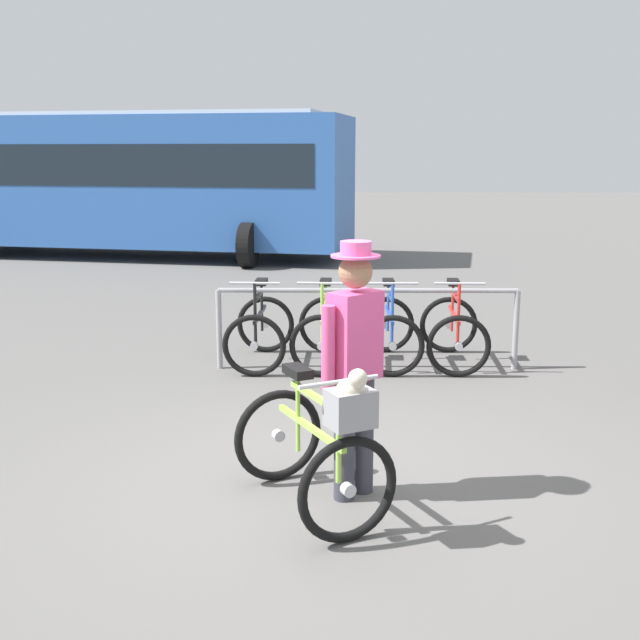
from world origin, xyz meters
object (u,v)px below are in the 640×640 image
bus_distant (120,176)px  racked_bike_blue (389,331)px  racked_bike_red (453,332)px  featured_bicycle (319,444)px  racked_bike_black (260,331)px  racked_bike_lime (324,331)px  person_with_featured_bike (354,360)px

bus_distant → racked_bike_blue: bearing=-59.1°
racked_bike_red → featured_bicycle: bearing=-109.9°
racked_bike_black → racked_bike_blue: bearing=1.1°
racked_bike_black → featured_bicycle: 3.74m
racked_bike_red → racked_bike_black: bearing=-178.9°
racked_bike_lime → person_with_featured_bike: bearing=-85.2°
racked_bike_black → racked_bike_red: size_ratio=0.98×
racked_bike_black → racked_bike_blue: (1.40, 0.03, -0.00)m
racked_bike_lime → racked_bike_blue: 0.70m
racked_bike_red → bus_distant: bearing=124.1°
bus_distant → person_with_featured_bike: bearing=-68.1°
racked_bike_red → featured_bicycle: 3.94m
featured_bicycle → bus_distant: (-4.76, 12.71, 1.25)m
racked_bike_blue → bus_distant: 10.61m
racked_bike_red → racked_bike_lime: bearing=-178.9°
racked_bike_black → racked_bike_lime: (0.70, 0.01, 0.00)m
person_with_featured_bike → racked_bike_black: bearing=106.4°
racked_bike_black → racked_bike_blue: size_ratio=0.99×
racked_bike_red → bus_distant: size_ratio=0.11×
racked_bike_lime → bus_distant: 10.28m
racked_bike_black → person_with_featured_bike: 3.53m
person_with_featured_bike → racked_bike_red: bearing=71.7°
person_with_featured_bike → bus_distant: (-4.98, 12.39, 0.79)m
racked_bike_lime → racked_bike_red: bearing=1.1°
featured_bicycle → person_with_featured_bike: 0.61m
racked_bike_lime → featured_bicycle: featured_bicycle is taller
featured_bicycle → person_with_featured_bike: bearing=55.2°
racked_bike_red → bus_distant: 10.97m
racked_bike_blue → person_with_featured_bike: 3.44m
racked_bike_red → person_with_featured_bike: 3.61m
racked_bike_blue → racked_bike_red: 0.70m
racked_bike_lime → person_with_featured_bike: size_ratio=0.65×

